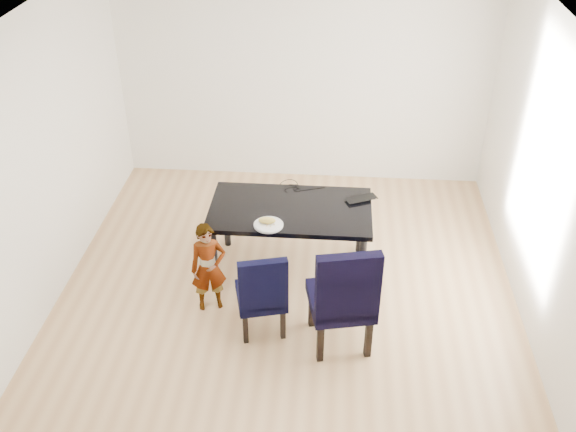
# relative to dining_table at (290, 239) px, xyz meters

# --- Properties ---
(floor) EXTENTS (4.50, 5.00, 0.01)m
(floor) POSITION_rel_dining_table_xyz_m (0.00, -0.50, -0.38)
(floor) COLOR tan
(floor) RESTS_ON ground
(ceiling) EXTENTS (4.50, 5.00, 0.01)m
(ceiling) POSITION_rel_dining_table_xyz_m (0.00, -0.50, 2.33)
(ceiling) COLOR white
(ceiling) RESTS_ON wall_back
(wall_back) EXTENTS (4.50, 0.01, 2.70)m
(wall_back) POSITION_rel_dining_table_xyz_m (0.00, 2.00, 0.98)
(wall_back) COLOR white
(wall_back) RESTS_ON ground
(wall_front) EXTENTS (4.50, 0.01, 2.70)m
(wall_front) POSITION_rel_dining_table_xyz_m (0.00, -3.00, 0.98)
(wall_front) COLOR silver
(wall_front) RESTS_ON ground
(wall_left) EXTENTS (0.01, 5.00, 2.70)m
(wall_left) POSITION_rel_dining_table_xyz_m (-2.25, -0.50, 0.98)
(wall_left) COLOR white
(wall_left) RESTS_ON ground
(wall_right) EXTENTS (0.01, 5.00, 2.70)m
(wall_right) POSITION_rel_dining_table_xyz_m (2.25, -0.50, 0.98)
(wall_right) COLOR white
(wall_right) RESTS_ON ground
(dining_table) EXTENTS (1.60, 0.90, 0.75)m
(dining_table) POSITION_rel_dining_table_xyz_m (0.00, 0.00, 0.00)
(dining_table) COLOR black
(dining_table) RESTS_ON floor
(chair_left) EXTENTS (0.53, 0.54, 0.89)m
(chair_left) POSITION_rel_dining_table_xyz_m (-0.20, -0.90, 0.07)
(chair_left) COLOR black
(chair_left) RESTS_ON floor
(chair_right) EXTENTS (0.64, 0.66, 1.12)m
(chair_right) POSITION_rel_dining_table_xyz_m (0.52, -1.02, 0.19)
(chair_right) COLOR black
(chair_right) RESTS_ON floor
(child) EXTENTS (0.39, 0.32, 0.93)m
(child) POSITION_rel_dining_table_xyz_m (-0.72, -0.65, 0.09)
(child) COLOR orange
(child) RESTS_ON floor
(plate) EXTENTS (0.31, 0.31, 0.02)m
(plate) POSITION_rel_dining_table_xyz_m (-0.18, -0.33, 0.38)
(plate) COLOR silver
(plate) RESTS_ON dining_table
(sandwich) EXTENTS (0.18, 0.11, 0.07)m
(sandwich) POSITION_rel_dining_table_xyz_m (-0.20, -0.31, 0.42)
(sandwich) COLOR gold
(sandwich) RESTS_ON plate
(laptop) EXTENTS (0.38, 0.32, 0.03)m
(laptop) POSITION_rel_dining_table_xyz_m (0.68, 0.25, 0.39)
(laptop) COLOR black
(laptop) RESTS_ON dining_table
(cable_tangle) EXTENTS (0.21, 0.21, 0.01)m
(cable_tangle) POSITION_rel_dining_table_xyz_m (-0.01, 0.35, 0.38)
(cable_tangle) COLOR black
(cable_tangle) RESTS_ON dining_table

